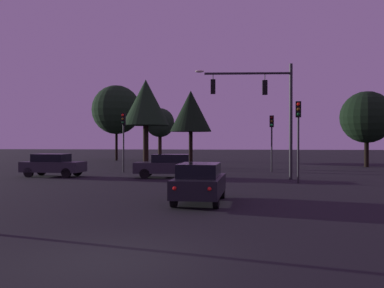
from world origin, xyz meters
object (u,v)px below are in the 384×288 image
object	(u,v)px
tree_left_far	(116,110)
tree_lot_edge	(191,111)
traffic_light_corner_right	(272,132)
tree_behind_sign	(160,123)
car_nearside_lane	(200,182)
car_crossing_right	(53,165)
car_crossing_left	(169,165)
tree_center_horizon	(367,117)
traffic_signal_mast_arm	(264,101)
tree_right_cluster	(146,103)
traffic_light_corner_left	(298,125)
traffic_light_median	(123,130)

from	to	relation	value
tree_left_far	tree_lot_edge	xyz separation A→B (m)	(10.76, -15.74, -1.41)
traffic_light_corner_right	tree_behind_sign	bearing A→B (deg)	123.38
car_nearside_lane	car_crossing_right	size ratio (longest dim) A/B	0.97
car_crossing_left	tree_center_horizon	xyz separation A→B (m)	(16.33, 12.58, 3.76)
tree_behind_sign	traffic_signal_mast_arm	bearing A→B (deg)	-66.04
car_nearside_lane	car_crossing_right	distance (m)	15.06
car_crossing_left	tree_right_cluster	world-z (taller)	tree_right_cluster
tree_behind_sign	tree_left_far	world-z (taller)	tree_left_far
traffic_signal_mast_arm	tree_behind_sign	xyz separation A→B (m)	(-10.87, 24.47, -0.25)
car_crossing_left	car_crossing_right	world-z (taller)	same
tree_behind_sign	traffic_light_corner_right	bearing A→B (deg)	-56.62
car_nearside_lane	car_crossing_right	bearing A→B (deg)	135.14
traffic_light_corner_left	car_crossing_left	bearing A→B (deg)	160.71
car_nearside_lane	tree_center_horizon	bearing A→B (deg)	59.74
traffic_light_corner_right	car_nearside_lane	bearing A→B (deg)	-104.71
traffic_light_corner_left	tree_behind_sign	xyz separation A→B (m)	(-12.61, 26.62, 1.37)
traffic_light_median	car_crossing_right	world-z (taller)	traffic_light_median
traffic_light_corner_left	tree_left_far	size ratio (longest dim) A/B	0.50
car_nearside_lane	tree_left_far	bearing A→B (deg)	111.03
car_crossing_right	car_crossing_left	bearing A→B (deg)	-0.39
traffic_light_median	tree_behind_sign	distance (m)	19.66
traffic_light_corner_left	traffic_light_corner_right	distance (m)	8.53
tree_center_horizon	tree_behind_sign	bearing A→B (deg)	151.85
traffic_light_corner_left	traffic_signal_mast_arm	bearing A→B (deg)	128.91
traffic_signal_mast_arm	tree_behind_sign	distance (m)	26.78
traffic_light_corner_right	tree_right_cluster	distance (m)	12.89
tree_lot_edge	tree_center_horizon	bearing A→B (deg)	18.85
car_nearside_lane	tree_behind_sign	world-z (taller)	tree_behind_sign
traffic_light_median	tree_right_cluster	world-z (taller)	tree_right_cluster
tree_behind_sign	tree_left_far	size ratio (longest dim) A/B	0.70
car_crossing_right	tree_behind_sign	size ratio (longest dim) A/B	0.65
traffic_light_corner_left	car_nearside_lane	xyz separation A→B (m)	(-4.96, -7.84, -2.46)
traffic_signal_mast_arm	car_nearside_lane	xyz separation A→B (m)	(-3.23, -9.99, -4.08)
traffic_light_corner_right	tree_left_far	bearing A→B (deg)	134.98
traffic_signal_mast_arm	tree_right_cluster	distance (m)	15.85
traffic_light_corner_left	tree_right_cluster	world-z (taller)	tree_right_cluster
tree_lot_edge	traffic_light_corner_right	bearing A→B (deg)	-12.83
traffic_light_median	car_crossing_right	xyz separation A→B (m)	(-3.68, -4.24, -2.40)
car_nearside_lane	traffic_light_median	bearing A→B (deg)	115.21
tree_behind_sign	tree_lot_edge	size ratio (longest dim) A/B	0.99
car_crossing_right	tree_left_far	xyz separation A→B (m)	(-2.22, 22.92, 5.43)
traffic_light_corner_left	traffic_light_median	world-z (taller)	traffic_light_corner_left
traffic_light_corner_left	tree_center_horizon	world-z (taller)	tree_center_horizon
traffic_light_median	tree_lot_edge	distance (m)	5.91
traffic_light_median	tree_right_cluster	distance (m)	7.84
car_crossing_left	tree_right_cluster	distance (m)	13.34
traffic_light_median	tree_center_horizon	world-z (taller)	tree_center_horizon
traffic_light_corner_left	car_crossing_left	xyz separation A→B (m)	(-7.79, 2.72, -2.46)
tree_behind_sign	tree_right_cluster	world-z (taller)	tree_right_cluster
traffic_signal_mast_arm	traffic_light_median	world-z (taller)	traffic_signal_mast_arm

